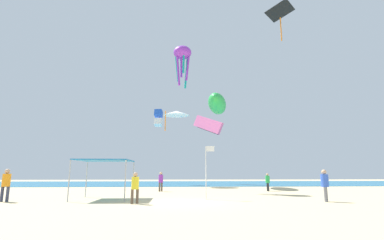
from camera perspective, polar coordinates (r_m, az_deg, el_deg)
ground at (r=16.75m, az=-2.12°, el=-16.49°), size 110.00×110.00×0.10m
ocean_strip at (r=46.47m, az=-2.91°, el=-12.65°), size 110.00×23.03×0.03m
canopy_tent at (r=19.63m, az=-17.13°, el=-8.05°), size 3.35×3.36×2.50m
person_near_tent at (r=20.32m, az=-33.42°, el=-10.46°), size 0.51×0.45×1.90m
person_leftmost at (r=27.76m, az=15.03°, el=-11.73°), size 0.39×0.44×1.63m
person_central at (r=18.86m, az=25.24°, el=-11.38°), size 0.44×0.44×1.86m
person_rightmost at (r=26.64m, az=-6.32°, el=-11.94°), size 0.42×0.42×1.75m
person_far_shore at (r=16.26m, az=-11.42°, el=-12.77°), size 0.41×0.40×1.70m
banner_flag at (r=18.74m, az=3.04°, el=-9.37°), size 0.61×0.06×3.41m
kite_box_blue at (r=42.98m, az=-6.80°, el=0.42°), size 1.30×1.48×2.61m
kite_inflatable_green at (r=35.96m, az=5.13°, el=3.25°), size 4.03×7.78×2.81m
kite_octopus_purple at (r=29.97m, az=-1.94°, el=13.04°), size 2.15×2.15×4.36m
kite_diamond_black at (r=39.44m, az=17.34°, el=19.99°), size 4.13×4.14×4.46m
kite_parafoil_pink at (r=44.56m, az=3.21°, el=-0.95°), size 4.32×5.18×3.87m
kite_delta_white at (r=37.52m, az=-3.17°, el=1.39°), size 3.59×3.60×2.69m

